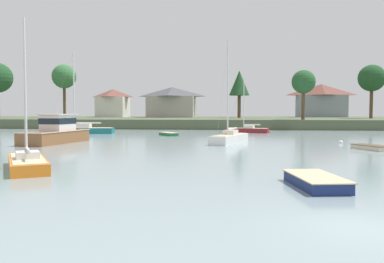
% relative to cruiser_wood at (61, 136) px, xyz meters
% --- Properties ---
extents(ground_plane, '(476.51, 476.51, 0.00)m').
position_rel_cruiser_wood_xyz_m(ground_plane, '(21.93, -28.48, -0.69)').
color(ground_plane, gray).
extents(far_shore_bank, '(214.43, 46.98, 1.78)m').
position_rel_cruiser_wood_xyz_m(far_shore_bank, '(21.93, 53.15, 0.20)').
color(far_shore_bank, '#4C563D').
rests_on(far_shore_bank, ground).
extents(cruiser_wood, '(4.44, 10.23, 5.91)m').
position_rel_cruiser_wood_xyz_m(cruiser_wood, '(0.00, 0.00, 0.00)').
color(cruiser_wood, brown).
rests_on(cruiser_wood, ground).
extents(sailboat_teal, '(10.17, 3.81, 12.64)m').
position_rel_cruiser_wood_xyz_m(sailboat_teal, '(-4.44, 16.45, -0.42)').
color(sailboat_teal, '#196B70').
rests_on(sailboat_teal, ground).
extents(sailboat_maroon, '(6.84, 3.48, 8.91)m').
position_rel_cruiser_wood_xyz_m(sailboat_maroon, '(20.44, 21.27, -0.49)').
color(sailboat_maroon, maroon).
rests_on(sailboat_maroon, ground).
extents(dinghy_cream, '(2.80, 3.88, 0.55)m').
position_rel_cruiser_wood_xyz_m(dinghy_cream, '(30.16, -4.64, -0.55)').
color(dinghy_cream, beige).
rests_on(dinghy_cream, ground).
extents(sailboat_orange, '(5.04, 6.54, 9.18)m').
position_rel_cruiser_wood_xyz_m(sailboat_orange, '(6.50, -18.66, -0.50)').
color(sailboat_orange, orange).
rests_on(sailboat_orange, ground).
extents(sailboat_white, '(4.11, 7.65, 11.26)m').
position_rel_cruiser_wood_xyz_m(sailboat_white, '(17.90, 1.19, -0.44)').
color(sailboat_white, white).
rests_on(sailboat_white, ground).
extents(dinghy_navy, '(2.50, 4.21, 0.71)m').
position_rel_cruiser_wood_xyz_m(dinghy_navy, '(21.89, -22.36, -0.52)').
color(dinghy_navy, navy).
rests_on(dinghy_navy, ground).
extents(dinghy_green, '(3.18, 3.57, 0.59)m').
position_rel_cruiser_wood_xyz_m(dinghy_green, '(9.52, 12.85, -0.55)').
color(dinghy_green, '#236B3D').
rests_on(dinghy_green, ground).
extents(mooring_buoy_white, '(0.44, 0.44, 0.50)m').
position_rel_cruiser_wood_xyz_m(mooring_buoy_white, '(29.43, 2.09, -0.61)').
color(mooring_buoy_white, white).
rests_on(mooring_buoy_white, ground).
extents(shore_tree_center_left, '(5.68, 5.68, 12.60)m').
position_rel_cruiser_wood_xyz_m(shore_tree_center_left, '(-21.69, 50.05, 10.74)').
color(shore_tree_center_left, brown).
rests_on(shore_tree_center_left, far_shore_bank).
extents(shore_tree_far_right, '(4.19, 4.19, 8.87)m').
position_rel_cruiser_wood_xyz_m(shore_tree_far_right, '(30.74, 31.92, 7.74)').
color(shore_tree_far_right, brown).
rests_on(shore_tree_far_right, far_shore_bank).
extents(shore_tree_right, '(4.58, 4.58, 10.73)m').
position_rel_cruiser_wood_xyz_m(shore_tree_right, '(19.66, 49.92, 8.87)').
color(shore_tree_right, brown).
rests_on(shore_tree_right, far_shore_bank).
extents(shore_tree_right_mid, '(5.58, 5.58, 11.25)m').
position_rel_cruiser_wood_xyz_m(shore_tree_right_mid, '(47.15, 46.04, 9.45)').
color(shore_tree_right_mid, brown).
rests_on(shore_tree_right_mid, far_shore_bank).
extents(cottage_eastern, '(12.90, 6.49, 8.41)m').
position_rel_cruiser_wood_xyz_m(cottage_eastern, '(40.73, 63.65, 5.44)').
color(cottage_eastern, gray).
rests_on(cottage_eastern, far_shore_bank).
extents(cottage_hillside, '(12.35, 10.17, 7.53)m').
position_rel_cruiser_wood_xyz_m(cottage_hillside, '(3.07, 57.48, 4.98)').
color(cottage_hillside, '#9E998E').
rests_on(cottage_hillside, far_shore_bank).
extents(cottage_near_water, '(7.87, 7.89, 7.24)m').
position_rel_cruiser_wood_xyz_m(cottage_near_water, '(-12.95, 59.99, 4.82)').
color(cottage_near_water, silver).
rests_on(cottage_near_water, far_shore_bank).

